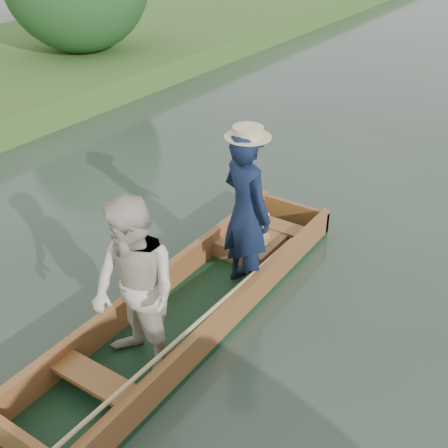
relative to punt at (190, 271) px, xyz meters
The scene contains 2 objects.
ground 0.82m from the punt, 114.09° to the left, with size 120.00×120.00×0.00m, color #283D30.
punt is the anchor object (origin of this frame).
Camera 1 is at (3.16, -4.15, 4.28)m, focal length 45.00 mm.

